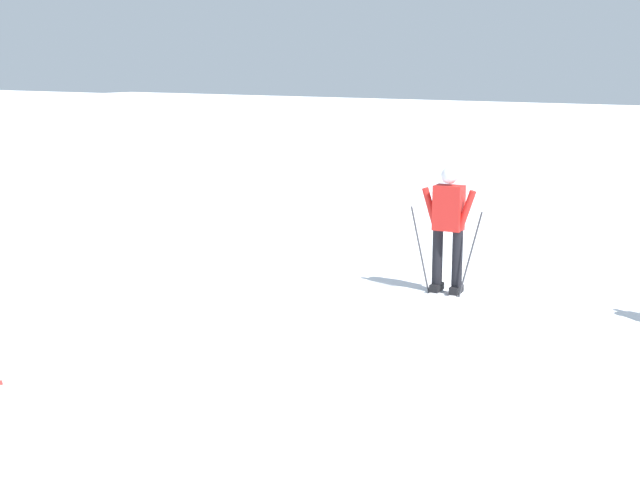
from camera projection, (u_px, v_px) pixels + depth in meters
ground_plane at (75, 426)px, 7.64m from camera, size 120.00×120.00×0.00m
skier_red at (448, 227)px, 11.80m from camera, size 1.00×1.63×1.71m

